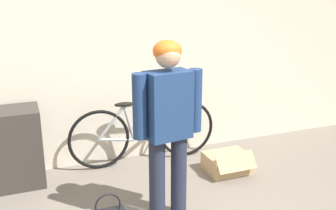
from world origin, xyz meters
The scene contains 4 objects.
wall_back centered at (0.00, 2.38, 1.30)m, with size 8.00×0.07×2.60m.
person centered at (0.20, 0.97, 0.94)m, with size 0.61×0.27×1.58m.
bicycle centered at (0.37, 2.15, 0.37)m, with size 1.75×0.46×0.77m.
cardboard_box centered at (1.15, 1.57, 0.10)m, with size 0.47×0.45×0.28m.
Camera 1 is at (-0.93, -1.92, 1.98)m, focal length 42.00 mm.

